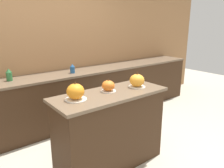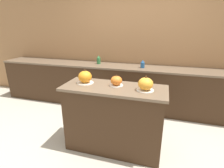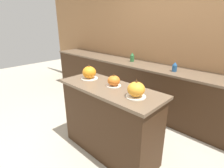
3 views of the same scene
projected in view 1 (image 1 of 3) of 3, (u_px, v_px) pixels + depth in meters
name	position (u px, v px, depth m)	size (l,w,h in m)	color
ground_plane	(110.00, 164.00, 2.77)	(12.00, 12.00, 0.00)	#BCB29E
wall_back	(50.00, 52.00, 3.72)	(8.00, 0.06, 2.50)	#9E7047
kitchen_island	(110.00, 130.00, 2.64)	(1.38, 0.55, 0.95)	#382314
back_counter	(61.00, 101.00, 3.68)	(6.00, 0.60, 0.92)	#382314
pumpkin_cake_left	(75.00, 92.00, 2.27)	(0.23, 0.23, 0.20)	silver
pumpkin_cake_center	(108.00, 86.00, 2.55)	(0.18, 0.18, 0.16)	silver
pumpkin_cake_right	(137.00, 81.00, 2.72)	(0.22, 0.22, 0.21)	silver
bottle_tall	(9.00, 75.00, 3.13)	(0.08, 0.08, 0.18)	#2D6B38
bottle_short	(72.00, 69.00, 3.62)	(0.08, 0.08, 0.15)	#235184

